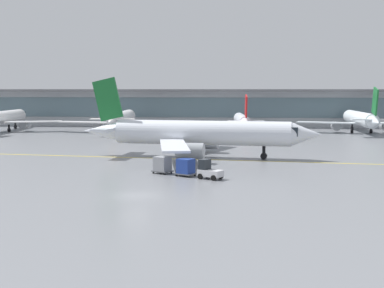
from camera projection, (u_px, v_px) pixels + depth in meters
ground_plane at (134, 196)px, 47.58m from camera, size 400.00×400.00×0.00m
taxiway_centreline_stripe at (201, 159)px, 72.22m from camera, size 109.36×12.54×0.01m
terminal_concourse at (205, 107)px, 138.75m from camera, size 216.68×11.00×9.60m
gate_airplane_1 at (2, 118)px, 120.60m from camera, size 28.29×30.47×10.09m
gate_airplane_2 at (122, 119)px, 118.22m from camera, size 28.28×30.47×10.09m
gate_airplane_3 at (242, 121)px, 118.40m from camera, size 24.02×25.91×8.58m
gate_airplane_4 at (360, 119)px, 116.53m from camera, size 28.34×30.38×10.09m
taxiing_regional_jet at (199, 134)px, 73.93m from camera, size 34.30×31.71×11.36m
baggage_tug at (209, 171)px, 56.54m from camera, size 2.95×2.55×2.10m
cargo_dolly_lead at (186, 167)px, 58.27m from camera, size 2.62×2.43×1.94m
cargo_dolly_trailing at (162, 164)px, 60.15m from camera, size 2.62×2.43×1.94m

